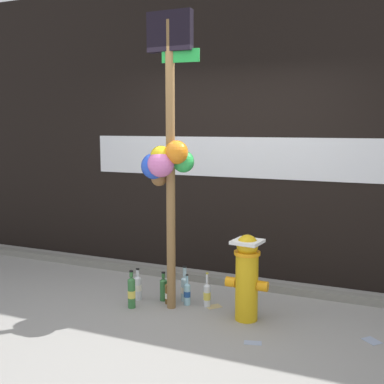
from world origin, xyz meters
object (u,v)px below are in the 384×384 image
(bottle_1, at_px, (187,293))
(bottle_2, at_px, (169,293))
(bottle_4, at_px, (207,294))
(fire_hydrant, at_px, (247,275))
(bottle_3, at_px, (138,287))
(bottle_6, at_px, (163,288))
(memorial_post, at_px, (167,147))
(bottle_0, at_px, (132,292))
(bottle_5, at_px, (185,287))

(bottle_1, bearing_deg, bottle_2, -167.69)
(bottle_4, bearing_deg, bottle_2, -168.21)
(fire_hydrant, xyz_separation_m, bottle_3, (-1.18, 0.05, -0.29))
(bottle_4, distance_m, bottle_6, 0.47)
(memorial_post, height_order, bottle_1, memorial_post)
(fire_hydrant, relative_size, bottle_4, 2.33)
(memorial_post, bearing_deg, bottle_2, 111.59)
(bottle_6, bearing_deg, bottle_2, -31.49)
(bottle_1, bearing_deg, fire_hydrant, -10.22)
(bottle_3, bearing_deg, memorial_post, -12.94)
(bottle_2, bearing_deg, bottle_6, 148.51)
(memorial_post, xyz_separation_m, bottle_3, (-0.39, 0.09, -1.45))
(memorial_post, bearing_deg, bottle_4, 30.58)
(memorial_post, distance_m, bottle_2, 1.48)
(bottle_4, bearing_deg, fire_hydrant, -19.16)
(bottle_1, distance_m, bottle_2, 0.19)
(fire_hydrant, xyz_separation_m, bottle_2, (-0.83, 0.08, -0.31))
(fire_hydrant, xyz_separation_m, bottle_1, (-0.65, 0.12, -0.30))
(fire_hydrant, xyz_separation_m, bottle_0, (-1.12, -0.17, -0.26))
(bottle_3, xyz_separation_m, bottle_4, (0.72, 0.11, -0.01))
(bottle_0, distance_m, bottle_2, 0.38)
(bottle_4, bearing_deg, bottle_0, -153.85)
(fire_hydrant, bearing_deg, memorial_post, -177.02)
(bottle_1, relative_size, bottle_2, 1.08)
(fire_hydrant, xyz_separation_m, bottle_4, (-0.45, 0.16, -0.30))
(bottle_0, relative_size, bottle_3, 1.14)
(memorial_post, height_order, bottle_3, memorial_post)
(bottle_4, bearing_deg, bottle_3, -171.41)
(bottle_1, xyz_separation_m, bottle_6, (-0.27, 0.01, 0.01))
(fire_hydrant, relative_size, bottle_6, 2.67)
(bottle_1, bearing_deg, bottle_5, 126.46)
(bottle_2, xyz_separation_m, bottle_4, (0.38, 0.08, 0.01))
(bottle_5, bearing_deg, fire_hydrant, -16.01)
(bottle_0, distance_m, bottle_3, 0.23)
(bottle_1, distance_m, bottle_4, 0.20)
(bottle_0, distance_m, bottle_4, 0.75)
(bottle_6, bearing_deg, bottle_4, 3.11)
(fire_hydrant, relative_size, bottle_0, 2.12)
(bottle_1, distance_m, bottle_3, 0.53)
(bottle_0, height_order, bottle_6, bottle_0)
(bottle_2, distance_m, bottle_6, 0.11)
(bottle_1, distance_m, bottle_6, 0.27)
(fire_hydrant, distance_m, bottle_2, 0.89)
(bottle_2, bearing_deg, fire_hydrant, -5.30)
(bottle_2, distance_m, bottle_5, 0.18)
(bottle_1, xyz_separation_m, bottle_3, (-0.52, -0.07, 0.02))
(bottle_6, bearing_deg, bottle_1, -2.99)
(fire_hydrant, distance_m, bottle_4, 0.56)
(bottle_5, xyz_separation_m, bottle_6, (-0.21, -0.07, -0.01))
(bottle_2, xyz_separation_m, bottle_5, (0.12, 0.13, 0.03))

